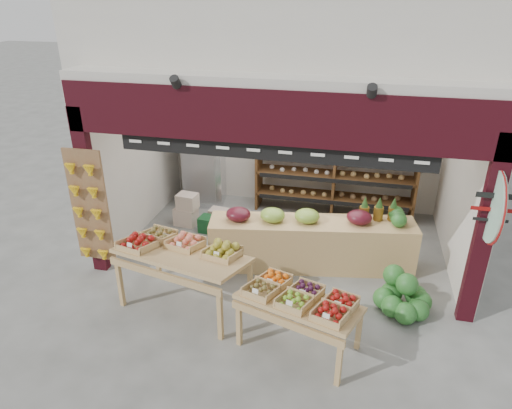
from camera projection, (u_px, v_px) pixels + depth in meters
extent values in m
plane|color=#62615D|center=(281.00, 255.00, 7.77)|extent=(60.00, 60.00, 0.00)
cube|color=beige|center=(303.00, 132.00, 9.14)|extent=(5.76, 0.18, 3.00)
cube|color=beige|center=(137.00, 148.00, 8.23)|extent=(0.18, 3.38, 3.00)
cube|color=beige|center=(467.00, 174.00, 7.08)|extent=(0.18, 3.38, 3.00)
cube|color=beige|center=(292.00, 64.00, 6.99)|extent=(5.76, 3.38, 0.12)
cube|color=black|center=(270.00, 117.00, 5.71)|extent=(5.70, 0.14, 0.70)
cube|color=black|center=(90.00, 193.00, 6.85)|extent=(0.22, 0.14, 2.65)
cube|color=black|center=(484.00, 234.00, 5.71)|extent=(0.22, 0.14, 2.65)
cube|color=black|center=(270.00, 150.00, 5.93)|extent=(4.20, 0.05, 0.26)
cylinder|color=white|center=(279.00, 131.00, 5.87)|extent=(0.34, 0.05, 0.34)
cube|color=brown|center=(90.00, 206.00, 6.84)|extent=(0.60, 0.04, 1.80)
cylinder|color=#A1CAB7|center=(493.00, 206.00, 5.45)|extent=(0.04, 0.90, 0.90)
cylinder|color=maroon|center=(494.00, 207.00, 5.43)|extent=(0.01, 0.92, 0.92)
cube|color=brown|center=(259.00, 169.00, 9.23)|extent=(0.05, 0.51, 1.62)
cube|color=brown|center=(335.00, 175.00, 8.92)|extent=(0.05, 0.51, 1.62)
cube|color=brown|center=(416.00, 182.00, 8.60)|extent=(0.05, 0.51, 1.62)
cube|color=brown|center=(333.00, 196.00, 9.11)|extent=(3.05, 0.51, 0.04)
cube|color=brown|center=(335.00, 175.00, 8.92)|extent=(3.05, 0.51, 0.04)
cube|color=brown|center=(336.00, 153.00, 8.72)|extent=(3.05, 0.51, 0.04)
cube|color=brown|center=(338.00, 135.00, 8.57)|extent=(3.05, 0.51, 0.04)
cone|color=olive|center=(274.00, 124.00, 8.76)|extent=(0.32, 0.32, 0.28)
cone|color=olive|center=(300.00, 125.00, 8.66)|extent=(0.32, 0.32, 0.28)
cone|color=olive|center=(325.00, 127.00, 8.56)|extent=(0.32, 0.32, 0.28)
cone|color=olive|center=(352.00, 128.00, 8.46)|extent=(0.32, 0.32, 0.28)
cone|color=olive|center=(379.00, 130.00, 8.36)|extent=(0.32, 0.32, 0.28)
cone|color=olive|center=(406.00, 132.00, 8.26)|extent=(0.32, 0.32, 0.28)
cube|color=silver|center=(204.00, 156.00, 9.34)|extent=(0.89, 0.89, 2.00)
cube|color=silver|center=(186.00, 216.00, 8.72)|extent=(0.44, 0.35, 0.35)
cube|color=silver|center=(187.00, 201.00, 8.57)|extent=(0.40, 0.33, 0.29)
cube|color=#134821|center=(210.00, 224.00, 8.48)|extent=(0.42, 0.33, 0.29)
cube|color=silver|center=(219.00, 216.00, 8.82)|extent=(0.38, 0.31, 0.27)
cube|color=tan|center=(311.00, 244.00, 7.30)|extent=(3.29, 1.18, 0.81)
ellipsoid|color=#59141E|center=(238.00, 214.00, 7.15)|extent=(0.39, 0.36, 0.22)
ellipsoid|color=#8CB23F|center=(273.00, 215.00, 7.12)|extent=(0.39, 0.36, 0.22)
ellipsoid|color=#8CB23F|center=(307.00, 216.00, 7.09)|extent=(0.39, 0.36, 0.22)
ellipsoid|color=#59141E|center=(359.00, 217.00, 7.05)|extent=(0.39, 0.36, 0.22)
cylinder|color=olive|center=(364.00, 213.00, 7.16)|extent=(0.15, 0.15, 0.22)
cylinder|color=olive|center=(378.00, 213.00, 7.15)|extent=(0.15, 0.15, 0.22)
cylinder|color=olive|center=(393.00, 214.00, 7.14)|extent=(0.15, 0.15, 0.22)
cube|color=tan|center=(183.00, 255.00, 6.23)|extent=(1.90, 1.31, 0.25)
cube|color=tan|center=(120.00, 284.00, 6.39)|extent=(0.07, 0.07, 0.71)
cube|color=tan|center=(220.00, 317.00, 5.76)|extent=(0.07, 0.07, 0.71)
cube|color=tan|center=(157.00, 255.00, 7.08)|extent=(0.07, 0.07, 0.71)
cube|color=tan|center=(250.00, 281.00, 6.45)|extent=(0.07, 0.07, 0.71)
cube|color=tan|center=(300.00, 303.00, 5.50)|extent=(1.61, 1.19, 0.22)
cube|color=tan|center=(239.00, 326.00, 5.70)|extent=(0.07, 0.07, 0.57)
cube|color=tan|center=(339.00, 366.00, 5.10)|extent=(0.07, 0.07, 0.57)
cube|color=tan|center=(266.00, 297.00, 6.23)|extent=(0.07, 0.07, 0.57)
cube|color=tan|center=(359.00, 330.00, 5.64)|extent=(0.07, 0.07, 0.57)
sphere|color=#1D4E1A|center=(392.00, 306.00, 6.26)|extent=(0.31, 0.31, 0.31)
sphere|color=#1D4E1A|center=(418.00, 310.00, 6.19)|extent=(0.31, 0.31, 0.31)
sphere|color=#1D4E1A|center=(392.00, 292.00, 6.55)|extent=(0.31, 0.31, 0.31)
sphere|color=#1D4E1A|center=(416.00, 296.00, 6.48)|extent=(0.31, 0.31, 0.31)
sphere|color=#1D4E1A|center=(407.00, 284.00, 6.25)|extent=(0.31, 0.31, 0.31)
sphere|color=#1D4E1A|center=(405.00, 313.00, 6.13)|extent=(0.31, 0.31, 0.31)
sphere|color=#1D4E1A|center=(384.00, 298.00, 6.43)|extent=(0.31, 0.31, 0.31)
sphere|color=#1D4E1A|center=(394.00, 275.00, 6.45)|extent=(0.31, 0.31, 0.31)
sphere|color=#1D4E1A|center=(421.00, 302.00, 6.35)|extent=(0.31, 0.31, 0.31)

